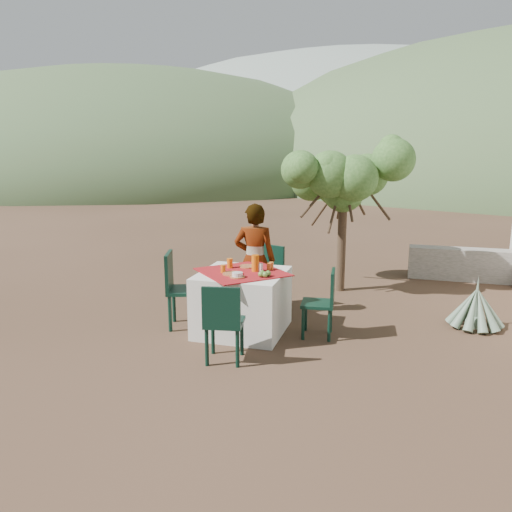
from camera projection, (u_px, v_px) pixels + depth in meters
The scene contains 23 objects.
ground at pixel (221, 327), 6.36m from camera, with size 160.00×160.00×0.00m, color #382719.
table at pixel (242, 302), 6.14m from camera, with size 1.30×1.30×0.76m.
chair_far at pixel (267, 274), 7.01m from camera, with size 0.53×0.53×0.90m.
chair_near at pixel (223, 320), 5.19m from camera, with size 0.46×0.46×0.86m.
chair_left at pixel (179, 286), 6.27m from camera, with size 0.56×0.56×0.96m.
chair_right at pixel (324, 300), 5.94m from camera, with size 0.41×0.41×0.82m.
person at pixel (255, 260), 6.67m from camera, with size 0.56×0.37×1.53m, color #8C6651.
shrub_tree at pixel (348, 186), 7.71m from camera, with size 1.79×1.76×2.11m.
agave at pixel (476, 308), 6.31m from camera, with size 0.70×0.69×0.74m.
stone_wall at pixel (488, 266), 8.50m from camera, with size 2.60×0.35×0.55m, color gray.
hill_near_left at pixel (139, 178), 39.46m from camera, with size 40.00×40.00×16.00m, color #3F5530.
hill_far_center at pixel (347, 170), 56.25m from camera, with size 60.00×60.00×24.00m, color gray.
plate_far at pixel (248, 266), 6.30m from camera, with size 0.22×0.22×0.01m, color brown.
plate_near at pixel (233, 274), 5.93m from camera, with size 0.24×0.24×0.01m, color brown.
glass_far at pixel (230, 263), 6.24m from camera, with size 0.07×0.07×0.12m, color orange.
glass_near at pixel (223, 269), 6.00m from camera, with size 0.06×0.06×0.10m, color orange.
juice_pitcher at pixel (255, 263), 6.06m from camera, with size 0.09×0.09×0.20m, color orange.
bowl_plate at pixel (237, 277), 5.79m from camera, with size 0.18×0.18×0.01m, color brown.
white_bowl at pixel (237, 274), 5.78m from camera, with size 0.13×0.13×0.05m, color silver.
jar_left at pixel (269, 267), 6.13m from camera, with size 0.05×0.05×0.08m, color #CC6B24.
jar_right at pixel (271, 266), 6.16m from camera, with size 0.06×0.06×0.09m, color #CC6B24.
napkin_holder at pixel (259, 267), 6.07m from camera, with size 0.08×0.04×0.10m, color silver.
fruit_cluster at pixel (264, 274), 5.81m from camera, with size 0.14×0.13×0.07m.
Camera 1 is at (2.13, -5.66, 2.21)m, focal length 35.00 mm.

